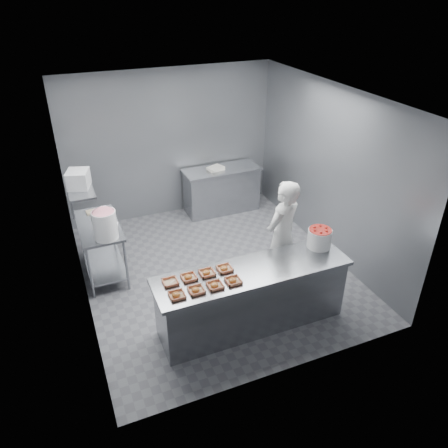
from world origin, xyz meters
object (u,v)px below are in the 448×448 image
(tray_4, at_px, (170,282))
(strawberry_tub, at_px, (320,237))
(tray_3, at_px, (233,281))
(tray_5, at_px, (189,277))
(prep_table, at_px, (101,242))
(appliance, at_px, (78,179))
(service_counter, at_px, (252,297))
(tray_6, at_px, (207,273))
(glaze_bucket, at_px, (105,224))
(tray_0, at_px, (177,295))
(tray_7, at_px, (224,268))
(back_counter, at_px, (222,190))
(tray_1, at_px, (196,290))
(worker, at_px, (282,237))
(tray_2, at_px, (215,285))

(tray_4, relative_size, strawberry_tub, 0.57)
(tray_3, distance_m, tray_5, 0.55)
(tray_3, bearing_deg, strawberry_tub, 11.47)
(prep_table, xyz_separation_m, appliance, (-0.17, -0.03, 1.10))
(service_counter, relative_size, tray_4, 13.88)
(tray_6, bearing_deg, glaze_bucket, 126.44)
(prep_table, xyz_separation_m, glaze_bucket, (0.06, -0.44, 0.53))
(tray_0, bearing_deg, service_counter, 7.41)
(tray_7, bearing_deg, tray_6, 180.00)
(service_counter, relative_size, tray_0, 13.88)
(tray_5, bearing_deg, service_counter, -9.56)
(tray_3, height_order, appliance, appliance)
(back_counter, distance_m, tray_3, 3.64)
(tray_1, distance_m, tray_5, 0.28)
(back_counter, xyz_separation_m, tray_3, (-1.24, -3.39, 0.47))
(worker, bearing_deg, tray_6, -5.67)
(prep_table, xyz_separation_m, tray_6, (1.07, -1.81, 0.33))
(tray_4, bearing_deg, tray_5, -0.00)
(tray_3, bearing_deg, tray_6, 131.05)
(tray_4, distance_m, glaze_bucket, 1.49)
(strawberry_tub, bearing_deg, back_counter, 93.32)
(tray_1, distance_m, tray_3, 0.48)
(service_counter, bearing_deg, prep_table, 130.24)
(tray_2, distance_m, tray_6, 0.28)
(tray_3, height_order, glaze_bucket, glaze_bucket)
(back_counter, bearing_deg, tray_0, -120.04)
(tray_0, height_order, glaze_bucket, glaze_bucket)
(back_counter, distance_m, tray_5, 3.59)
(back_counter, xyz_separation_m, tray_6, (-1.48, -3.11, 0.47))
(tray_3, distance_m, worker, 1.32)
(tray_7, bearing_deg, appliance, 129.75)
(prep_table, relative_size, tray_6, 6.40)
(tray_0, relative_size, tray_3, 1.00)
(tray_0, relative_size, tray_5, 1.00)
(tray_0, relative_size, tray_6, 1.00)
(tray_2, bearing_deg, appliance, 121.12)
(service_counter, xyz_separation_m, worker, (0.76, 0.60, 0.42))
(strawberry_tub, bearing_deg, tray_2, -170.16)
(tray_5, relative_size, glaze_bucket, 0.36)
(tray_3, relative_size, tray_5, 1.00)
(tray_3, relative_size, strawberry_tub, 0.57)
(worker, distance_m, glaze_bucket, 2.53)
(tray_0, height_order, tray_4, tray_0)
(tray_0, bearing_deg, worker, 22.12)
(back_counter, bearing_deg, tray_1, -116.90)
(prep_table, relative_size, tray_7, 6.40)
(prep_table, xyz_separation_m, tray_2, (1.07, -2.09, 0.33))
(tray_4, relative_size, tray_5, 1.00)
(tray_7, distance_m, worker, 1.19)
(tray_6, height_order, appliance, appliance)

